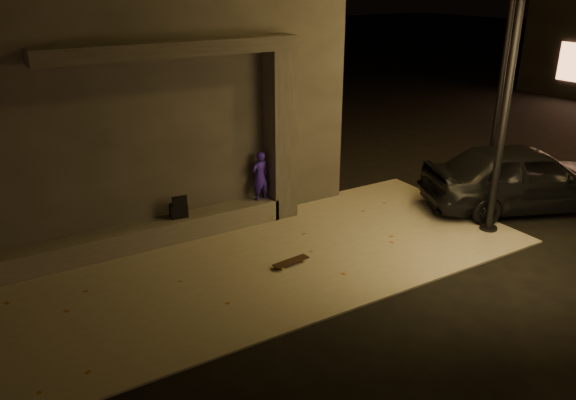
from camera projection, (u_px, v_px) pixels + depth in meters
ground at (308, 318)px, 8.82m from camera, size 120.00×120.00×0.00m
sidewalk at (249, 265)px, 10.40m from camera, size 11.00×4.40×0.04m
building at (114, 91)px, 12.53m from camera, size 9.00×5.10×5.22m
ledge at (140, 236)px, 10.98m from camera, size 6.00×0.55×0.45m
column at (280, 136)px, 11.93m from camera, size 0.55×0.55×3.60m
canopy at (174, 48)px, 10.20m from camera, size 5.00×0.70×0.28m
skateboarder at (260, 176)px, 11.99m from camera, size 0.43×0.31×1.08m
backpack at (179, 209)px, 11.23m from camera, size 0.37×0.26×0.48m
skateboard at (291, 262)px, 10.33m from camera, size 0.75×0.27×0.08m
street_lamp_0 at (518, 25)px, 10.30m from camera, size 0.36×0.36×7.35m
street_lamp_2 at (511, 18)px, 13.50m from camera, size 0.36×0.36×7.19m
car_a at (523, 177)px, 12.72m from camera, size 4.86×3.43×1.54m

